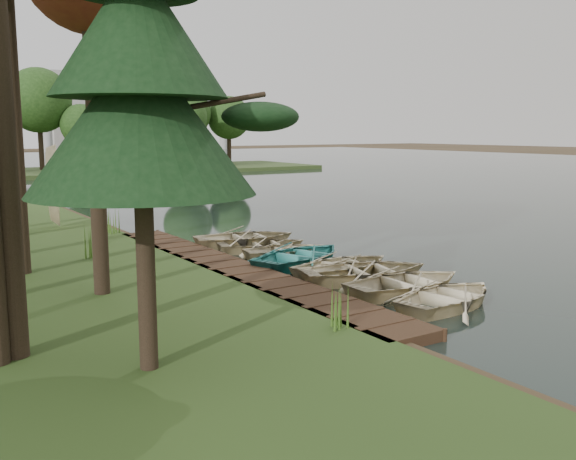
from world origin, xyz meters
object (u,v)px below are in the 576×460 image
rowboat_0 (449,293)px  stored_rowboat (58,218)px  boardwalk (232,271)px  rowboat_2 (365,268)px  pine_tree (139,70)px  rowboat_1 (408,280)px

rowboat_0 → stored_rowboat: bearing=6.3°
boardwalk → rowboat_2: rowboat_2 is taller
rowboat_0 → stored_rowboat: stored_rowboat is taller
rowboat_0 → pine_tree: (-8.04, -0.52, 4.98)m
rowboat_2 → stored_rowboat: (-5.26, 14.32, 0.21)m
boardwalk → rowboat_0: rowboat_0 is taller
rowboat_1 → rowboat_2: bearing=4.3°
rowboat_0 → stored_rowboat: (-5.27, 17.56, 0.26)m
boardwalk → rowboat_1: size_ratio=4.35×
rowboat_1 → stored_rowboat: 16.87m
boardwalk → rowboat_0: bearing=-65.5°
rowboat_1 → pine_tree: 9.72m
rowboat_0 → rowboat_2: 3.24m
rowboat_0 → stored_rowboat: 18.33m
rowboat_1 → pine_tree: (-8.11, -2.08, 4.95)m
rowboat_0 → rowboat_2: size_ratio=0.87×
boardwalk → stored_rowboat: bearing=102.2°
rowboat_1 → stored_rowboat: stored_rowboat is taller
rowboat_2 → rowboat_0: bearing=-164.9°
rowboat_2 → stored_rowboat: size_ratio=1.11×
stored_rowboat → pine_tree: pine_tree is taller
boardwalk → rowboat_2: (2.80, -2.95, 0.31)m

